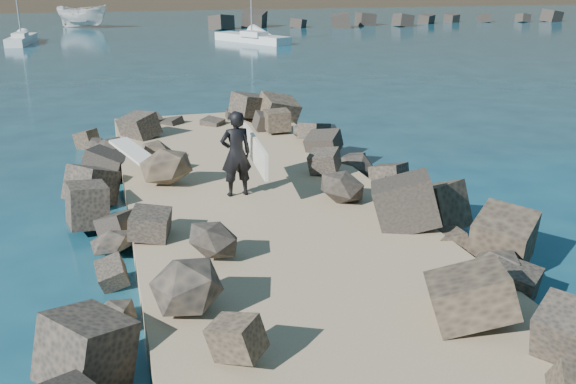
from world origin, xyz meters
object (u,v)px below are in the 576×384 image
surfer_with_board (239,153)px  sailboat_c (252,38)px  boat_imported (83,16)px  surfboard_resting (140,160)px

surfer_with_board → sailboat_c: sailboat_c is taller
boat_imported → sailboat_c: size_ratio=0.67×
surfboard_resting → boat_imported: boat_imported is taller
surfboard_resting → sailboat_c: bearing=45.6°
sailboat_c → surfboard_resting: bearing=-107.3°
surfer_with_board → surfboard_resting: bearing=135.7°
surfer_with_board → sailboat_c: 40.62m
surfboard_resting → boat_imported: (-2.11, 57.12, 0.16)m
surfer_with_board → sailboat_c: (9.49, 39.48, -1.26)m
surfboard_resting → boat_imported: size_ratio=0.34×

